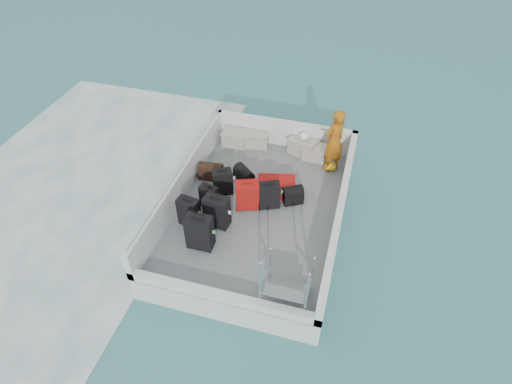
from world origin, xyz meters
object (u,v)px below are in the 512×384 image
(suitcase_1, at_px, (209,197))
(crate_2, at_px, (303,146))
(suitcase_2, at_px, (223,182))
(suitcase_4, at_px, (217,212))
(suitcase_8, at_px, (276,187))
(passenger, at_px, (334,141))
(suitcase_0, at_px, (189,212))
(suitcase_3, at_px, (200,233))
(crate_3, at_px, (315,153))
(crate_1, at_px, (255,139))
(suitcase_7, at_px, (269,196))
(suitcase_5, at_px, (247,195))
(crate_0, at_px, (235,139))

(suitcase_1, bearing_deg, crate_2, 70.47)
(suitcase_2, height_order, suitcase_4, suitcase_4)
(suitcase_2, bearing_deg, suitcase_8, -12.51)
(crate_2, xyz_separation_m, passenger, (0.76, -0.44, 0.61))
(suitcase_4, relative_size, suitcase_8, 0.88)
(suitcase_0, distance_m, suitcase_3, 0.67)
(crate_3, bearing_deg, crate_1, 174.58)
(suitcase_1, distance_m, suitcase_4, 0.58)
(suitcase_2, relative_size, suitcase_3, 0.79)
(suitcase_7, bearing_deg, passenger, 33.20)
(suitcase_0, xyz_separation_m, suitcase_7, (1.44, 0.95, -0.02))
(suitcase_4, bearing_deg, passenger, 58.25)
(suitcase_3, xyz_separation_m, suitcase_8, (1.05, 1.94, -0.22))
(suitcase_7, distance_m, crate_2, 2.13)
(suitcase_2, xyz_separation_m, suitcase_5, (0.66, -0.30, 0.03))
(suitcase_7, relative_size, suitcase_8, 0.76)
(suitcase_2, height_order, passenger, passenger)
(crate_0, distance_m, crate_3, 2.06)
(suitcase_0, xyz_separation_m, suitcase_3, (0.44, -0.51, 0.05))
(suitcase_4, xyz_separation_m, suitcase_8, (0.93, 1.30, -0.20))
(suitcase_7, distance_m, crate_0, 2.45)
(suitcase_4, relative_size, suitcase_7, 1.17)
(suitcase_0, distance_m, crate_1, 3.11)
(suitcase_2, height_order, crate_2, suitcase_2)
(crate_3, distance_m, passenger, 0.83)
(suitcase_8, bearing_deg, suitcase_0, 120.30)
(suitcase_8, bearing_deg, crate_1, 16.68)
(suitcase_0, bearing_deg, crate_2, 67.82)
(suitcase_1, distance_m, suitcase_2, 0.54)
(suitcase_0, bearing_deg, suitcase_1, 78.08)
(suitcase_2, relative_size, crate_2, 0.95)
(suitcase_4, bearing_deg, crate_2, 74.22)
(suitcase_1, bearing_deg, suitcase_5, 28.40)
(suitcase_2, bearing_deg, suitcase_7, -36.35)
(crate_2, bearing_deg, suitcase_2, -126.27)
(suitcase_5, distance_m, suitcase_8, 0.81)
(suitcase_1, relative_size, suitcase_8, 0.68)
(suitcase_4, xyz_separation_m, crate_0, (-0.53, 2.80, -0.19))
(crate_3, bearing_deg, suitcase_4, -118.90)
(suitcase_3, relative_size, crate_3, 1.39)
(suitcase_8, height_order, crate_0, crate_0)
(suitcase_4, relative_size, crate_3, 1.31)
(suitcase_5, distance_m, crate_1, 2.30)
(passenger, bearing_deg, crate_2, -80.87)
(suitcase_8, bearing_deg, crate_2, -23.53)
(crate_1, height_order, crate_3, crate_1)
(suitcase_4, distance_m, passenger, 3.20)
(suitcase_5, bearing_deg, suitcase_1, 174.88)
(suitcase_7, height_order, passenger, passenger)
(suitcase_3, bearing_deg, crate_1, 87.24)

